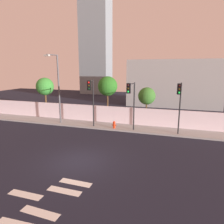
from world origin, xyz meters
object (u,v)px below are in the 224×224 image
(traffic_light_right, at_px, (91,93))
(fire_hydrant, at_px, (114,124))
(traffic_light_left, at_px, (180,98))
(roadside_tree_leftmost, at_px, (45,87))
(roadside_tree_midleft, at_px, (108,86))
(traffic_light_center, at_px, (131,96))
(street_lamp_curbside, at_px, (57,84))
(roadside_tree_midright, at_px, (147,96))

(traffic_light_right, xyz_separation_m, fire_hydrant, (2.10, 0.75, -3.11))
(traffic_light_left, distance_m, traffic_light_right, 8.11)
(roadside_tree_leftmost, height_order, roadside_tree_midleft, roadside_tree_midleft)
(fire_hydrant, relative_size, roadside_tree_leftmost, 0.15)
(traffic_light_center, bearing_deg, street_lamp_curbside, 175.17)
(street_lamp_curbside, distance_m, fire_hydrant, 7.36)
(street_lamp_curbside, bearing_deg, traffic_light_left, -2.96)
(roadside_tree_midleft, relative_size, roadside_tree_midright, 1.27)
(traffic_light_left, distance_m, traffic_light_center, 4.20)
(street_lamp_curbside, height_order, roadside_tree_leftmost, street_lamp_curbside)
(traffic_light_left, relative_size, traffic_light_right, 0.97)
(traffic_light_center, distance_m, street_lamp_curbside, 8.16)
(roadside_tree_midleft, bearing_deg, traffic_light_center, -45.48)
(traffic_light_left, bearing_deg, fire_hydrant, 174.50)
(street_lamp_curbside, xyz_separation_m, roadside_tree_leftmost, (-3.61, 2.84, -0.59))
(traffic_light_center, xyz_separation_m, roadside_tree_midleft, (-3.47, 3.53, 0.54))
(traffic_light_left, xyz_separation_m, traffic_light_right, (-8.10, -0.18, 0.10))
(traffic_light_center, height_order, fire_hydrant, traffic_light_center)
(traffic_light_right, bearing_deg, fire_hydrant, 19.76)
(roadside_tree_midleft, bearing_deg, fire_hydrant, -60.24)
(roadside_tree_leftmost, bearing_deg, roadside_tree_midleft, -0.00)
(fire_hydrant, distance_m, roadside_tree_midright, 4.75)
(street_lamp_curbside, distance_m, roadside_tree_midleft, 5.44)
(roadside_tree_leftmost, xyz_separation_m, roadside_tree_midleft, (8.23, -0.00, 0.27))
(traffic_light_center, bearing_deg, roadside_tree_leftmost, 163.23)
(roadside_tree_midleft, bearing_deg, roadside_tree_leftmost, 180.00)
(roadside_tree_midright, bearing_deg, street_lamp_curbside, -162.52)
(traffic_light_left, bearing_deg, traffic_light_right, -178.76)
(traffic_light_right, distance_m, roadside_tree_leftmost, 8.61)
(traffic_light_left, relative_size, street_lamp_curbside, 0.64)
(traffic_light_left, distance_m, street_lamp_curbside, 12.33)
(street_lamp_curbside, height_order, roadside_tree_midleft, street_lamp_curbside)
(traffic_light_center, relative_size, roadside_tree_midright, 1.13)
(roadside_tree_midleft, bearing_deg, traffic_light_right, -96.90)
(traffic_light_right, height_order, roadside_tree_leftmost, traffic_light_right)
(traffic_light_left, height_order, street_lamp_curbside, street_lamp_curbside)
(street_lamp_curbside, bearing_deg, roadside_tree_leftmost, 141.80)
(roadside_tree_leftmost, distance_m, roadside_tree_midright, 12.65)
(traffic_light_center, bearing_deg, fire_hydrant, 160.90)
(traffic_light_right, xyz_separation_m, roadside_tree_midright, (4.84, 3.65, -0.54))
(traffic_light_right, relative_size, roadside_tree_midleft, 0.93)
(roadside_tree_midleft, xyz_separation_m, roadside_tree_midright, (4.40, 0.00, -0.93))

